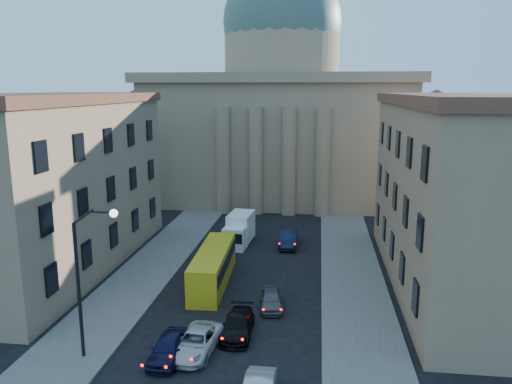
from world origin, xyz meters
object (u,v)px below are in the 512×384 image
city_bus (213,266)px  car_left_near (168,348)px  street_lamp (86,271)px  box_truck (239,230)px

city_bus → car_left_near: bearing=-93.1°
car_left_near → street_lamp: bearing=-172.7°
car_left_near → box_truck: 21.79m
car_left_near → box_truck: (0.58, 21.77, 0.70)m
city_bus → box_truck: box_truck is taller
city_bus → box_truck: size_ratio=1.78×
city_bus → street_lamp: bearing=-112.9°
car_left_near → city_bus: bearing=89.4°
car_left_near → city_bus: city_bus is taller
box_truck → city_bus: bearing=-87.2°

